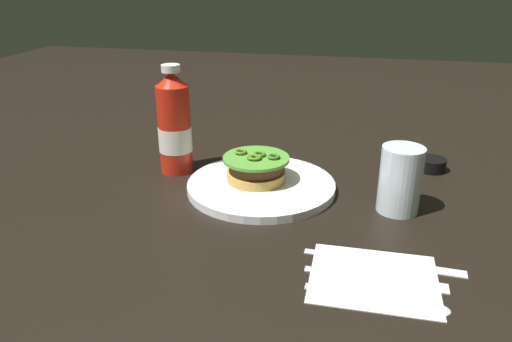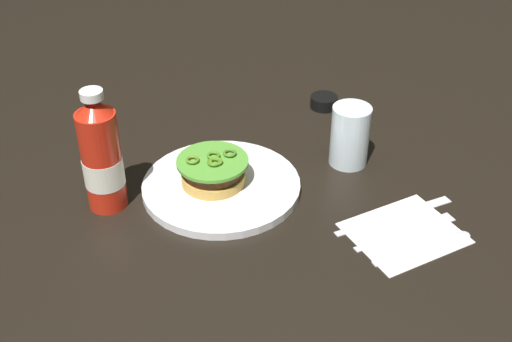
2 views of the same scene
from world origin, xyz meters
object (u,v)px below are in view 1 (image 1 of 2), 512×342
butter_knife (394,262)px  spoon_utensil (397,300)px  ketchup_bottle (175,126)px  fork_utensil (388,278)px  condiment_cup (432,164)px  burger_sandwich (256,168)px  water_glass (400,180)px  napkin (374,278)px  dinner_plate (261,186)px

butter_knife → spoon_utensil: bearing=-89.6°
ketchup_bottle → fork_utensil: (0.41, -0.30, -0.09)m
ketchup_bottle → butter_knife: (0.42, -0.26, -0.09)m
condiment_cup → fork_utensil: size_ratio=0.30×
burger_sandwich → condiment_cup: burger_sandwich is taller
water_glass → burger_sandwich: bearing=171.1°
water_glass → napkin: (-0.04, -0.21, -0.06)m
burger_sandwich → water_glass: bearing=-8.9°
spoon_utensil → fork_utensil: 0.04m
dinner_plate → burger_sandwich: size_ratio=2.23×
ketchup_bottle → water_glass: ketchup_bottle is taller
burger_sandwich → ketchup_bottle: (-0.17, 0.05, 0.06)m
dinner_plate → ketchup_bottle: ketchup_bottle is taller
ketchup_bottle → napkin: 0.50m
burger_sandwich → condiment_cup: (0.33, 0.16, -0.03)m
napkin → fork_utensil: (0.02, -0.00, 0.00)m
burger_sandwich → ketchup_bottle: ketchup_bottle is taller
spoon_utensil → fork_utensil: bearing=101.9°
burger_sandwich → spoon_utensil: (0.24, -0.30, -0.03)m
napkin → spoon_utensil: size_ratio=0.94×
fork_utensil → burger_sandwich: bearing=133.0°
burger_sandwich → condiment_cup: bearing=25.5°
ketchup_bottle → condiment_cup: ketchup_bottle is taller
butter_knife → ketchup_bottle: bearing=148.5°
butter_knife → dinner_plate: bearing=138.9°
water_glass → spoon_utensil: water_glass is taller
ketchup_bottle → spoon_utensil: size_ratio=1.19×
dinner_plate → spoon_utensil: size_ratio=1.53×
dinner_plate → ketchup_bottle: 0.21m
burger_sandwich → spoon_utensil: size_ratio=0.69×
napkin → dinner_plate: bearing=130.0°
burger_sandwich → napkin: bearing=-49.3°
napkin → burger_sandwich: bearing=130.7°
water_glass → fork_utensil: bearing=-95.2°
fork_utensil → water_glass: bearing=84.8°
condiment_cup → spoon_utensil: bearing=-100.6°
water_glass → fork_utensil: (-0.02, -0.21, -0.05)m
spoon_utensil → condiment_cup: bearing=79.4°
condiment_cup → napkin: bearing=-105.5°
dinner_plate → ketchup_bottle: size_ratio=1.28×
spoon_utensil → butter_knife: bearing=90.4°
napkin → condiment_cup: bearing=74.5°
ketchup_bottle → napkin: ketchup_bottle is taller
dinner_plate → butter_knife: (0.23, -0.20, -0.00)m
ketchup_bottle → water_glass: bearing=-11.2°
water_glass → butter_knife: size_ratio=0.51×
condiment_cup → napkin: 0.42m
fork_utensil → butter_knife: 0.04m
napkin → spoon_utensil: 0.05m
burger_sandwich → napkin: (0.22, -0.25, -0.04)m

